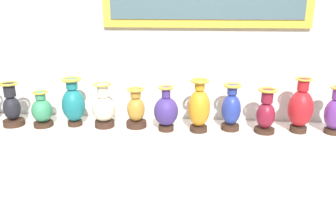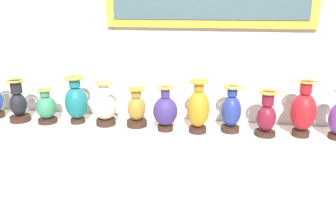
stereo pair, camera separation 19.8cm
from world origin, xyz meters
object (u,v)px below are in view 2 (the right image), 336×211
vase_ochre (136,109)px  vase_crimson (303,111)px  vase_cobalt (231,111)px  vase_jade (46,108)px  vase_onyx (18,104)px  vase_ivory (105,107)px  vase_indigo (165,111)px  vase_teal (76,101)px  vase_amber (198,108)px  vase_burgundy (266,116)px

vase_ochre → vase_crimson: (1.19, 0.00, 0.05)m
vase_crimson → vase_ochre: bearing=-180.0°
vase_ochre → vase_cobalt: vase_cobalt is taller
vase_jade → vase_ochre: vase_ochre is taller
vase_onyx → vase_ivory: size_ratio=1.01×
vase_indigo → vase_ivory: bearing=175.3°
vase_teal → vase_indigo: bearing=-3.7°
vase_onyx → vase_indigo: 1.17m
vase_ivory → vase_amber: bearing=-2.7°
vase_jade → vase_ochre: size_ratio=0.91×
vase_onyx → vase_crimson: 2.14m
vase_teal → vase_burgundy: vase_teal is taller
vase_onyx → vase_burgundy: (1.89, 0.02, 0.00)m
vase_indigo → vase_ochre: bearing=166.9°
vase_cobalt → vase_burgundy: size_ratio=1.06×
vase_indigo → vase_onyx: bearing=179.8°
vase_teal → vase_indigo: size_ratio=1.11×
vase_onyx → vase_jade: bearing=0.7°
vase_jade → vase_teal: 0.24m
vase_teal → vase_burgundy: bearing=-1.0°
vase_teal → vase_amber: bearing=-2.5°
vase_cobalt → vase_ivory: bearing=-178.9°
vase_amber → vase_indigo: bearing=-178.8°
vase_amber → vase_onyx: bearing=-179.9°
vase_amber → vase_burgundy: size_ratio=1.19×
vase_ochre → vase_jade: bearing=-176.2°
vase_teal → vase_onyx: bearing=-174.8°
vase_teal → vase_ochre: 0.48m
vase_ivory → vase_onyx: bearing=-177.1°
vase_onyx → vase_amber: vase_amber is taller
vase_onyx → vase_burgundy: bearing=0.6°
vase_jade → vase_teal: (0.23, 0.04, 0.05)m
vase_onyx → vase_teal: vase_teal is taller
vase_ivory → vase_amber: size_ratio=0.86×
vase_onyx → vase_indigo: vase_onyx is taller
vase_burgundy → vase_crimson: vase_crimson is taller
vase_ochre → vase_burgundy: vase_burgundy is taller
vase_indigo → vase_amber: size_ratio=0.86×
vase_ivory → vase_burgundy: bearing=-0.8°
vase_jade → vase_cobalt: (1.41, 0.05, 0.04)m
vase_onyx → vase_burgundy: vase_onyx is taller
vase_onyx → vase_amber: bearing=0.1°
vase_teal → vase_burgundy: (1.42, -0.02, -0.03)m
vase_teal → vase_ivory: (0.23, -0.01, -0.03)m
vase_ochre → vase_cobalt: bearing=0.2°
vase_jade → vase_crimson: vase_crimson is taller
vase_onyx → vase_cobalt: (1.65, 0.05, 0.02)m
vase_ivory → vase_cobalt: 0.95m
vase_teal → vase_amber: vase_amber is taller
vase_onyx → vase_jade: (0.23, 0.00, -0.02)m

